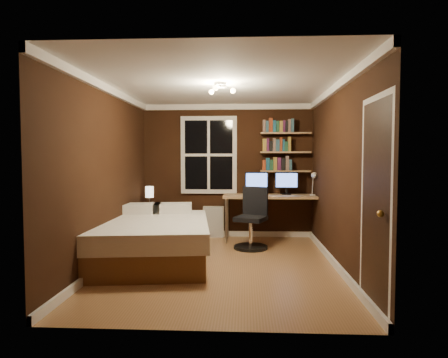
{
  "coord_description": "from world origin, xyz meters",
  "views": [
    {
      "loc": [
        0.34,
        -5.46,
        1.5
      ],
      "look_at": [
        0.02,
        0.45,
        1.18
      ],
      "focal_mm": 32.0,
      "sensor_mm": 36.0,
      "label": 1
    }
  ],
  "objects_px": {
    "bedside_lamp": "(150,198)",
    "office_chair": "(252,225)",
    "desk": "(271,198)",
    "monitor_left": "(257,183)",
    "nightstand": "(150,225)",
    "bed": "(152,239)",
    "radiator": "(214,222)",
    "monitor_right": "(286,183)",
    "desk_lamp": "(313,184)"
  },
  "relations": [
    {
      "from": "radiator",
      "to": "office_chair",
      "type": "xyz_separation_m",
      "value": [
        0.71,
        -0.9,
        0.1
      ]
    },
    {
      "from": "desk",
      "to": "monitor_left",
      "type": "bearing_deg",
      "value": 162.06
    },
    {
      "from": "radiator",
      "to": "nightstand",
      "type": "bearing_deg",
      "value": -164.54
    },
    {
      "from": "monitor_right",
      "to": "desk_lamp",
      "type": "xyz_separation_m",
      "value": [
        0.45,
        -0.23,
        0.01
      ]
    },
    {
      "from": "monitor_right",
      "to": "desk_lamp",
      "type": "relative_size",
      "value": 0.98
    },
    {
      "from": "bedside_lamp",
      "to": "nightstand",
      "type": "bearing_deg",
      "value": 0.0
    },
    {
      "from": "nightstand",
      "to": "desk",
      "type": "xyz_separation_m",
      "value": [
        2.21,
        0.08,
        0.49
      ]
    },
    {
      "from": "radiator",
      "to": "monitor_right",
      "type": "height_order",
      "value": "monitor_right"
    },
    {
      "from": "bed",
      "to": "nightstand",
      "type": "height_order",
      "value": "bed"
    },
    {
      "from": "bed",
      "to": "office_chair",
      "type": "bearing_deg",
      "value": 24.28
    },
    {
      "from": "bed",
      "to": "monitor_left",
      "type": "height_order",
      "value": "monitor_left"
    },
    {
      "from": "radiator",
      "to": "monitor_right",
      "type": "relative_size",
      "value": 1.35
    },
    {
      "from": "monitor_left",
      "to": "office_chair",
      "type": "height_order",
      "value": "monitor_left"
    },
    {
      "from": "bed",
      "to": "nightstand",
      "type": "xyz_separation_m",
      "value": [
        -0.4,
        1.48,
        -0.05
      ]
    },
    {
      "from": "desk",
      "to": "monitor_right",
      "type": "height_order",
      "value": "monitor_right"
    },
    {
      "from": "monitor_left",
      "to": "nightstand",
      "type": "bearing_deg",
      "value": -175.16
    },
    {
      "from": "radiator",
      "to": "bed",
      "type": "bearing_deg",
      "value": -112.6
    },
    {
      "from": "monitor_right",
      "to": "office_chair",
      "type": "distance_m",
      "value": 1.18
    },
    {
      "from": "bedside_lamp",
      "to": "bed",
      "type": "bearing_deg",
      "value": -75.04
    },
    {
      "from": "bedside_lamp",
      "to": "desk",
      "type": "bearing_deg",
      "value": 2.01
    },
    {
      "from": "desk",
      "to": "radiator",
      "type": "bearing_deg",
      "value": 167.48
    },
    {
      "from": "bed",
      "to": "bedside_lamp",
      "type": "height_order",
      "value": "bedside_lamp"
    },
    {
      "from": "nightstand",
      "to": "radiator",
      "type": "distance_m",
      "value": 1.19
    },
    {
      "from": "bedside_lamp",
      "to": "desk",
      "type": "distance_m",
      "value": 2.22
    },
    {
      "from": "nightstand",
      "to": "desk_lamp",
      "type": "bearing_deg",
      "value": -14.59
    },
    {
      "from": "bedside_lamp",
      "to": "office_chair",
      "type": "bearing_deg",
      "value": -17.49
    },
    {
      "from": "bed",
      "to": "office_chair",
      "type": "height_order",
      "value": "office_chair"
    },
    {
      "from": "desk_lamp",
      "to": "office_chair",
      "type": "distance_m",
      "value": 1.37
    },
    {
      "from": "radiator",
      "to": "monitor_right",
      "type": "xyz_separation_m",
      "value": [
        1.35,
        -0.15,
        0.74
      ]
    },
    {
      "from": "bed",
      "to": "bedside_lamp",
      "type": "distance_m",
      "value": 1.59
    },
    {
      "from": "bed",
      "to": "monitor_left",
      "type": "distance_m",
      "value": 2.37
    },
    {
      "from": "bedside_lamp",
      "to": "desk_lamp",
      "type": "height_order",
      "value": "desk_lamp"
    },
    {
      "from": "desk_lamp",
      "to": "desk",
      "type": "bearing_deg",
      "value": 168.76
    },
    {
      "from": "office_chair",
      "to": "desk",
      "type": "bearing_deg",
      "value": 83.03
    },
    {
      "from": "desk_lamp",
      "to": "office_chair",
      "type": "bearing_deg",
      "value": -154.59
    },
    {
      "from": "desk",
      "to": "monitor_left",
      "type": "xyz_separation_m",
      "value": [
        -0.27,
        0.09,
        0.27
      ]
    },
    {
      "from": "desk",
      "to": "office_chair",
      "type": "xyz_separation_m",
      "value": [
        -0.36,
        -0.66,
        -0.38
      ]
    },
    {
      "from": "bedside_lamp",
      "to": "radiator",
      "type": "xyz_separation_m",
      "value": [
        1.14,
        0.32,
        -0.47
      ]
    },
    {
      "from": "radiator",
      "to": "desk_lamp",
      "type": "distance_m",
      "value": 1.99
    },
    {
      "from": "monitor_right",
      "to": "office_chair",
      "type": "xyz_separation_m",
      "value": [
        -0.64,
        -0.75,
        -0.65
      ]
    },
    {
      "from": "nightstand",
      "to": "desk",
      "type": "relative_size",
      "value": 0.31
    },
    {
      "from": "bed",
      "to": "desk_lamp",
      "type": "height_order",
      "value": "desk_lamp"
    },
    {
      "from": "nightstand",
      "to": "office_chair",
      "type": "xyz_separation_m",
      "value": [
        1.85,
        -0.58,
        0.11
      ]
    },
    {
      "from": "radiator",
      "to": "monitor_left",
      "type": "relative_size",
      "value": 1.35
    },
    {
      "from": "desk",
      "to": "desk_lamp",
      "type": "relative_size",
      "value": 3.95
    },
    {
      "from": "desk_lamp",
      "to": "bed",
      "type": "bearing_deg",
      "value": -150.95
    },
    {
      "from": "radiator",
      "to": "desk",
      "type": "height_order",
      "value": "desk"
    },
    {
      "from": "desk",
      "to": "monitor_right",
      "type": "distance_m",
      "value": 0.39
    },
    {
      "from": "monitor_left",
      "to": "radiator",
      "type": "bearing_deg",
      "value": 169.35
    },
    {
      "from": "bed",
      "to": "monitor_left",
      "type": "relative_size",
      "value": 5.51
    }
  ]
}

